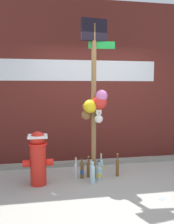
# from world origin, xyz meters

# --- Properties ---
(ground_plane) EXTENTS (14.00, 14.00, 0.00)m
(ground_plane) POSITION_xyz_m (0.00, 0.00, 0.00)
(ground_plane) COLOR #9E9B93
(building_wall) EXTENTS (10.00, 0.21, 3.43)m
(building_wall) POSITION_xyz_m (-0.00, 1.66, 1.72)
(building_wall) COLOR #561E19
(building_wall) RESTS_ON ground_plane
(curb_strip) EXTENTS (8.00, 0.12, 0.08)m
(curb_strip) POSITION_xyz_m (0.00, 1.18, 0.04)
(curb_strip) COLOR gray
(curb_strip) RESTS_ON ground_plane
(memorial_post) EXTENTS (0.58, 0.41, 2.72)m
(memorial_post) POSITION_xyz_m (-0.22, 0.40, 1.51)
(memorial_post) COLOR olive
(memorial_post) RESTS_ON ground_plane
(fire_hydrant) EXTENTS (0.49, 0.31, 0.89)m
(fire_hydrant) POSITION_xyz_m (-1.19, 0.31, 0.46)
(fire_hydrant) COLOR red
(fire_hydrant) RESTS_ON ground_plane
(bottle_0) EXTENTS (0.06, 0.06, 0.37)m
(bottle_0) POSITION_xyz_m (-0.54, 0.52, 0.15)
(bottle_0) COLOR silver
(bottle_0) RESTS_ON ground_plane
(bottle_1) EXTENTS (0.06, 0.06, 0.38)m
(bottle_1) POSITION_xyz_m (-0.32, 0.50, 0.15)
(bottle_1) COLOR brown
(bottle_1) RESTS_ON ground_plane
(bottle_2) EXTENTS (0.07, 0.07, 0.40)m
(bottle_2) POSITION_xyz_m (-0.31, 0.18, 0.17)
(bottle_2) COLOR #B2DBEA
(bottle_2) RESTS_ON ground_plane
(bottle_3) EXTENTS (0.06, 0.06, 0.41)m
(bottle_3) POSITION_xyz_m (-0.20, 0.71, 0.16)
(bottle_3) COLOR silver
(bottle_3) RESTS_ON ground_plane
(bottle_4) EXTENTS (0.08, 0.08, 0.34)m
(bottle_4) POSITION_xyz_m (-0.17, 0.33, 0.12)
(bottle_4) COLOR #93CCE0
(bottle_4) RESTS_ON ground_plane
(bottle_5) EXTENTS (0.08, 0.08, 0.37)m
(bottle_5) POSITION_xyz_m (-0.05, 0.66, 0.14)
(bottle_5) COLOR #B2DBEA
(bottle_5) RESTS_ON ground_plane
(bottle_6) EXTENTS (0.06, 0.06, 0.40)m
(bottle_6) POSITION_xyz_m (-0.31, 0.28, 0.16)
(bottle_6) COLOR silver
(bottle_6) RESTS_ON ground_plane
(bottle_7) EXTENTS (0.06, 0.06, 0.37)m
(bottle_7) POSITION_xyz_m (-0.44, 0.48, 0.15)
(bottle_7) COLOR brown
(bottle_7) RESTS_ON ground_plane
(bottle_8) EXTENTS (0.06, 0.06, 0.41)m
(bottle_8) POSITION_xyz_m (0.20, 0.45, 0.17)
(bottle_8) COLOR brown
(bottle_8) RESTS_ON ground_plane
(litter_0) EXTENTS (0.11, 0.12, 0.01)m
(litter_0) POSITION_xyz_m (-0.97, -0.11, 0.00)
(litter_0) COLOR silver
(litter_0) RESTS_ON ground_plane
(litter_1) EXTENTS (0.10, 0.10, 0.01)m
(litter_1) POSITION_xyz_m (0.55, -0.55, 0.00)
(litter_1) COLOR #8C99B2
(litter_1) RESTS_ON ground_plane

